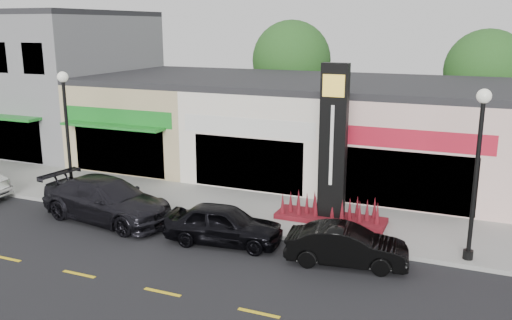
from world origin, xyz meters
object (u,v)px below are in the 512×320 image
object	(u,v)px
pylon_sign	(332,167)
car_dark_sedan	(107,200)
lamp_east_near	(478,159)
car_black_conv	(347,246)
lamp_west_near	(67,123)
car_black_sedan	(224,224)

from	to	relation	value
pylon_sign	car_dark_sedan	bearing A→B (deg)	-160.44
lamp_east_near	car_black_conv	xyz separation A→B (m)	(-3.59, -1.59, -2.84)
lamp_west_near	car_dark_sedan	xyz separation A→B (m)	(2.80, -1.21, -2.65)
car_black_sedan	car_black_conv	distance (m)	4.38
car_dark_sedan	car_black_conv	world-z (taller)	car_dark_sedan
lamp_east_near	pylon_sign	bearing A→B (deg)	161.25
pylon_sign	car_black_sedan	bearing A→B (deg)	-132.46
lamp_east_near	lamp_west_near	bearing A→B (deg)	180.00
car_dark_sedan	car_black_conv	bearing A→B (deg)	-84.70
lamp_west_near	car_black_sedan	bearing A→B (deg)	-10.91
pylon_sign	lamp_east_near	bearing A→B (deg)	-18.75
lamp_west_near	car_black_sedan	size ratio (longest dim) A/B	1.32
lamp_east_near	car_black_conv	world-z (taller)	lamp_east_near
car_dark_sedan	lamp_west_near	bearing A→B (deg)	74.14
lamp_east_near	car_black_conv	bearing A→B (deg)	-156.06
car_black_sedan	lamp_west_near	bearing A→B (deg)	72.80
lamp_west_near	lamp_east_near	world-z (taller)	same
lamp_east_near	car_black_sedan	bearing A→B (deg)	-169.01
car_black_sedan	car_black_conv	world-z (taller)	car_black_sedan
lamp_west_near	car_dark_sedan	world-z (taller)	lamp_west_near
car_dark_sedan	car_black_sedan	bearing A→B (deg)	-86.09
lamp_west_near	lamp_east_near	xyz separation A→B (m)	(16.00, 0.00, 0.00)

